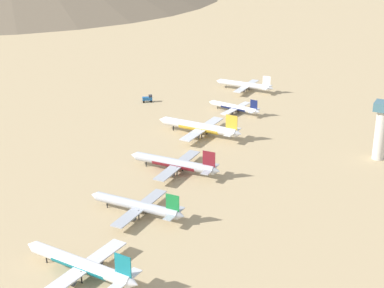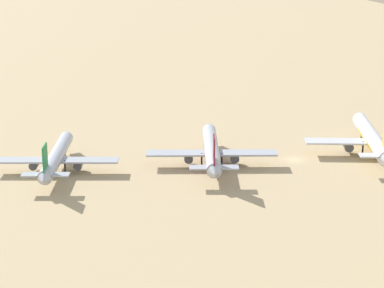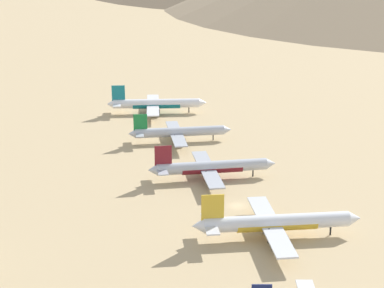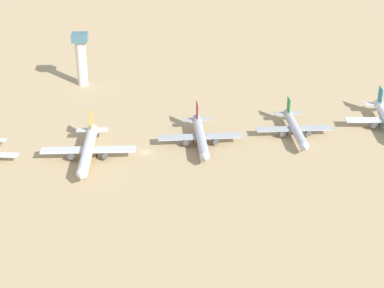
{
  "view_description": "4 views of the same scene",
  "coord_description": "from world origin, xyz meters",
  "px_view_note": "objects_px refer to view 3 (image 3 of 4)",
  "views": [
    {
      "loc": [
        -108.59,
        213.21,
        98.56
      ],
      "look_at": [
        -1.08,
        0.17,
        4.14
      ],
      "focal_mm": 56.99,
      "sensor_mm": 36.0,
      "label": 1
    },
    {
      "loc": [
        -186.0,
        24.26,
        60.06
      ],
      "look_at": [
        -1.45,
        25.56,
        4.47
      ],
      "focal_mm": 73.08,
      "sensor_mm": 36.0,
      "label": 2
    },
    {
      "loc": [
        -34.97,
        -162.85,
        73.48
      ],
      "look_at": [
        -6.74,
        43.7,
        3.69
      ],
      "focal_mm": 61.71,
      "sensor_mm": 36.0,
      "label": 3
    },
    {
      "loc": [
        212.55,
        3.97,
        106.29
      ],
      "look_at": [
        7.7,
        16.86,
        6.55
      ],
      "focal_mm": 60.05,
      "sensor_mm": 36.0,
      "label": 4
    }
  ],
  "objects_px": {
    "parked_jet_2": "(275,223)",
    "parked_jet_3": "(211,167)",
    "parked_jet_4": "(179,132)",
    "parked_jet_5": "(156,104)"
  },
  "relations": [
    {
      "from": "parked_jet_3",
      "to": "parked_jet_2",
      "type": "bearing_deg",
      "value": -77.39
    },
    {
      "from": "parked_jet_2",
      "to": "parked_jet_3",
      "type": "distance_m",
      "value": 42.12
    },
    {
      "from": "parked_jet_2",
      "to": "parked_jet_4",
      "type": "bearing_deg",
      "value": 100.64
    },
    {
      "from": "parked_jet_3",
      "to": "parked_jet_5",
      "type": "height_order",
      "value": "parked_jet_5"
    },
    {
      "from": "parked_jet_2",
      "to": "parked_jet_5",
      "type": "height_order",
      "value": "parked_jet_2"
    },
    {
      "from": "parked_jet_4",
      "to": "parked_jet_5",
      "type": "distance_m",
      "value": 38.63
    },
    {
      "from": "parked_jet_3",
      "to": "parked_jet_5",
      "type": "relative_size",
      "value": 0.96
    },
    {
      "from": "parked_jet_2",
      "to": "parked_jet_3",
      "type": "bearing_deg",
      "value": 102.61
    },
    {
      "from": "parked_jet_3",
      "to": "parked_jet_4",
      "type": "xyz_separation_m",
      "value": [
        -5.48,
        37.02,
        -0.19
      ]
    },
    {
      "from": "parked_jet_2",
      "to": "parked_jet_3",
      "type": "xyz_separation_m",
      "value": [
        -9.19,
        41.11,
        -0.29
      ]
    }
  ]
}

